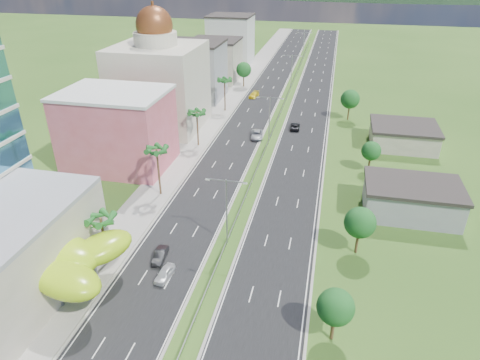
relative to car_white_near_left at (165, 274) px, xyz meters
The scene contains 31 objects.
ground 6.45m from the car_white_near_left, ahead, with size 500.00×500.00×0.00m, color #2D5119.
road_left 89.38m from the car_white_near_left, 90.72° to the left, with size 11.00×260.00×0.04m, color black.
road_right 90.45m from the car_white_near_left, 81.17° to the left, with size 11.00×260.00×0.04m, color black.
sidewalk_left 90.01m from the car_white_near_left, 96.77° to the left, with size 7.00×260.00×0.12m, color gray.
median_guardrail 71.65m from the car_white_near_left, 84.89° to the left, with size 0.10×216.06×0.76m.
streetlight_median_b 12.84m from the car_white_near_left, 55.75° to the left, with size 6.04×0.25×11.00m.
streetlight_median_c 50.15m from the car_white_near_left, 82.63° to the left, with size 6.04×0.25×11.00m.
streetlight_median_d 94.78m from the car_white_near_left, 86.13° to the left, with size 6.04×0.25×11.00m.
streetlight_median_e 139.65m from the car_white_near_left, 87.38° to the left, with size 6.04×0.25×11.00m.
lime_canopy 15.00m from the car_white_near_left, 161.22° to the right, with size 18.00×15.00×7.40m.
pink_shophouse 38.70m from the car_white_near_left, 124.57° to the left, with size 20.00×15.00×15.00m, color #C9525D.
domed_building 59.47m from the car_white_near_left, 111.68° to the left, with size 20.00×20.00×28.70m.
midrise_grey 82.33m from the car_white_near_left, 104.56° to the left, with size 16.00×15.00×16.00m, color gray.
midrise_beige 103.61m from the car_white_near_left, 101.50° to the left, with size 16.00×15.00×13.00m, color #A19984.
midrise_white 126.34m from the car_white_near_left, 99.41° to the left, with size 16.00×15.00×18.00m, color silver.
shed_near 42.18m from the car_white_near_left, 35.33° to the left, with size 15.00×10.00×5.00m, color gray.
shed_far 65.44m from the car_white_near_left, 56.21° to the left, with size 14.00×12.00×4.40m, color #A19984.
palm_tree_b 11.18m from the car_white_near_left, behind, with size 3.60×3.60×8.10m.
palm_tree_c 24.50m from the car_white_near_left, 113.10° to the left, with size 3.60×3.60×9.60m.
palm_tree_d 45.81m from the car_white_near_left, 101.61° to the left, with size 3.60×3.60×8.60m.
palm_tree_e 70.38m from the car_white_near_left, 97.49° to the left, with size 3.60×3.60×9.40m.
leafy_tree_lfar 94.94m from the car_white_near_left, 95.52° to the left, with size 4.90×4.90×8.05m.
leafy_tree_ra 23.43m from the car_white_near_left, 14.11° to the right, with size 4.20×4.20×6.90m.
leafy_tree_rb 28.17m from the car_white_near_left, 24.14° to the left, with size 4.55×4.55×7.47m.
leafy_tree_rc 48.67m from the car_white_near_left, 54.22° to the left, with size 3.85×3.85×6.33m.
leafy_tree_rd 73.69m from the car_white_near_left, 70.64° to the left, with size 4.90×4.90×8.05m.
car_white_near_left is the anchor object (origin of this frame).
car_dark_left 4.16m from the car_white_near_left, 119.85° to the left, with size 1.49×4.28×1.41m, color black.
car_silver_mid_left 51.80m from the car_white_near_left, 86.48° to the left, with size 2.68×5.82×1.62m, color #A3A5AB.
car_yellow_far_left 83.65m from the car_white_near_left, 92.46° to the left, with size 2.08×5.12×1.49m, color yellow.
car_dark_far_right 60.55m from the car_white_near_left, 79.12° to the left, with size 2.28×4.95×1.38m, color black.
Camera 1 is at (13.25, -41.14, 38.97)m, focal length 32.00 mm.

